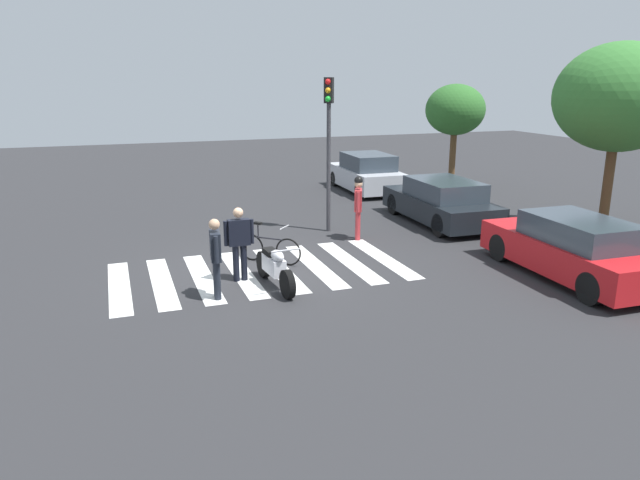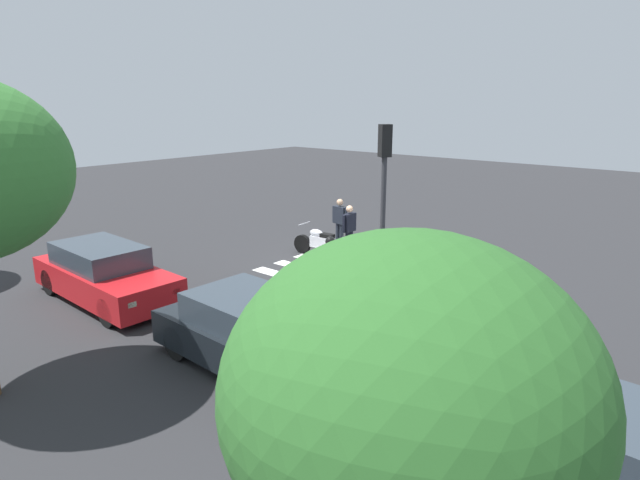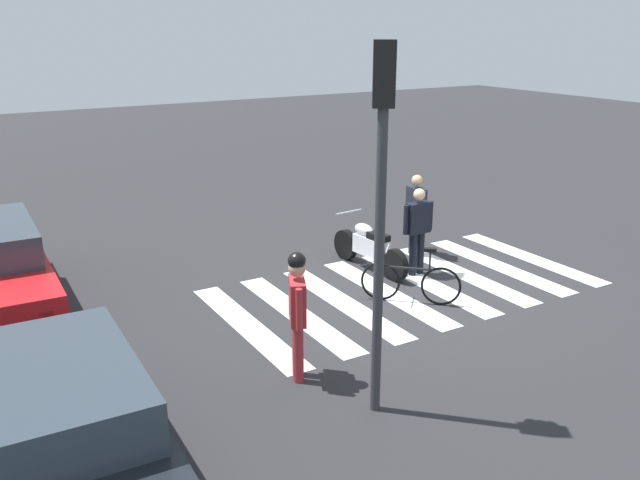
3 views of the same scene
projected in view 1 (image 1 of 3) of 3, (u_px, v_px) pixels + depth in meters
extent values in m
plane|color=#2B2B2D|center=(261.00, 271.00, 13.71)|extent=(60.00, 60.00, 0.00)
cylinder|color=black|center=(287.00, 284.00, 11.97)|extent=(0.61, 0.19, 0.60)
cylinder|color=black|center=(264.00, 264.00, 13.26)|extent=(0.61, 0.19, 0.60)
cube|color=silver|center=(274.00, 265.00, 12.61)|extent=(0.82, 0.35, 0.36)
ellipsoid|color=silver|center=(277.00, 256.00, 12.34)|extent=(0.50, 0.28, 0.24)
cube|color=black|center=(270.00, 252.00, 12.72)|extent=(0.46, 0.28, 0.12)
cylinder|color=#A5A5AD|center=(286.00, 250.00, 11.85)|extent=(0.09, 0.62, 0.04)
torus|color=black|center=(288.00, 252.00, 14.06)|extent=(0.49, 0.52, 0.68)
torus|color=black|center=(251.00, 247.00, 14.46)|extent=(0.49, 0.52, 0.68)
cylinder|color=black|center=(269.00, 238.00, 14.19)|extent=(0.58, 0.61, 0.04)
cylinder|color=black|center=(258.00, 230.00, 14.26)|extent=(0.05, 0.05, 0.34)
cube|color=black|center=(258.00, 223.00, 14.21)|extent=(0.21, 0.21, 0.06)
cylinder|color=#99999E|center=(284.00, 227.00, 13.94)|extent=(0.35, 0.34, 0.03)
cylinder|color=#1E232D|center=(217.00, 280.00, 11.86)|extent=(0.14, 0.14, 0.82)
cylinder|color=#1E232D|center=(217.00, 278.00, 12.03)|extent=(0.14, 0.14, 0.82)
cube|color=#1E232D|center=(215.00, 246.00, 11.76)|extent=(0.50, 0.25, 0.58)
sphere|color=tan|center=(214.00, 224.00, 11.64)|extent=(0.22, 0.22, 0.22)
cylinder|color=#1E232D|center=(216.00, 250.00, 11.49)|extent=(0.09, 0.09, 0.55)
cylinder|color=#1E232D|center=(214.00, 242.00, 12.03)|extent=(0.09, 0.09, 0.55)
cylinder|color=black|center=(236.00, 263.00, 12.97)|extent=(0.14, 0.14, 0.82)
cylinder|color=black|center=(244.00, 262.00, 13.02)|extent=(0.14, 0.14, 0.82)
cube|color=black|center=(239.00, 232.00, 12.81)|extent=(0.20, 0.48, 0.58)
sphere|color=tan|center=(238.00, 213.00, 12.69)|extent=(0.22, 0.22, 0.22)
cylinder|color=black|center=(226.00, 234.00, 12.71)|extent=(0.09, 0.09, 0.55)
cylinder|color=black|center=(252.00, 231.00, 12.90)|extent=(0.09, 0.09, 0.55)
cylinder|color=#B22D33|center=(358.00, 224.00, 16.43)|extent=(0.14, 0.14, 0.83)
cylinder|color=#B22D33|center=(358.00, 226.00, 16.25)|extent=(0.14, 0.14, 0.83)
cube|color=#B22D33|center=(358.00, 200.00, 16.15)|extent=(0.52, 0.38, 0.59)
sphere|color=tan|center=(359.00, 184.00, 16.03)|extent=(0.22, 0.22, 0.22)
cylinder|color=#B22D33|center=(358.00, 198.00, 16.43)|extent=(0.09, 0.09, 0.56)
cylinder|color=#B22D33|center=(358.00, 202.00, 15.87)|extent=(0.09, 0.09, 0.56)
sphere|color=black|center=(359.00, 180.00, 16.01)|extent=(0.24, 0.24, 0.24)
cube|color=silver|center=(119.00, 287.00, 12.69)|extent=(3.54, 0.45, 0.01)
cube|color=silver|center=(162.00, 282.00, 12.98)|extent=(3.54, 0.45, 0.01)
cube|color=silver|center=(203.00, 278.00, 13.27)|extent=(3.54, 0.45, 0.01)
cube|color=silver|center=(242.00, 273.00, 13.56)|extent=(3.54, 0.45, 0.01)
cube|color=silver|center=(279.00, 269.00, 13.85)|extent=(3.54, 0.45, 0.01)
cube|color=silver|center=(315.00, 265.00, 14.15)|extent=(3.54, 0.45, 0.01)
cube|color=silver|center=(350.00, 261.00, 14.44)|extent=(3.54, 0.45, 0.01)
cube|color=silver|center=(383.00, 258.00, 14.73)|extent=(3.54, 0.45, 0.01)
cylinder|color=black|center=(335.00, 179.00, 24.50)|extent=(0.61, 0.24, 0.61)
cylinder|color=black|center=(370.00, 177.00, 24.97)|extent=(0.61, 0.24, 0.61)
cylinder|color=black|center=(360.00, 191.00, 21.93)|extent=(0.61, 0.24, 0.61)
cylinder|color=black|center=(399.00, 188.00, 22.40)|extent=(0.61, 0.24, 0.61)
cube|color=#B7BAC1|center=(366.00, 178.00, 23.39)|extent=(4.17, 1.93, 0.74)
cube|color=#333D47|center=(368.00, 161.00, 23.02)|extent=(2.27, 1.66, 0.60)
cube|color=#F2EDCC|center=(335.00, 168.00, 25.04)|extent=(0.09, 0.20, 0.12)
cube|color=#F2EDCC|center=(360.00, 167.00, 25.38)|extent=(0.09, 0.20, 0.12)
cylinder|color=black|center=(395.00, 204.00, 19.42)|extent=(0.68, 0.24, 0.68)
cylinder|color=black|center=(438.00, 201.00, 19.90)|extent=(0.68, 0.24, 0.68)
cylinder|color=black|center=(440.00, 225.00, 16.61)|extent=(0.68, 0.24, 0.68)
cylinder|color=black|center=(490.00, 221.00, 17.10)|extent=(0.68, 0.24, 0.68)
cube|color=black|center=(440.00, 207.00, 18.21)|extent=(4.56, 1.99, 0.65)
cube|color=#333D47|center=(444.00, 189.00, 17.84)|extent=(2.48, 1.70, 0.55)
cube|color=#F2EDCC|center=(392.00, 192.00, 20.03)|extent=(0.09, 0.20, 0.12)
cube|color=#F2EDCC|center=(423.00, 190.00, 20.39)|extent=(0.09, 0.20, 0.12)
cylinder|color=black|center=(501.00, 248.00, 14.43)|extent=(0.68, 0.24, 0.67)
cylinder|color=black|center=(551.00, 242.00, 14.88)|extent=(0.68, 0.24, 0.67)
cylinder|color=black|center=(592.00, 288.00, 11.63)|extent=(0.68, 0.24, 0.67)
cube|color=red|center=(570.00, 254.00, 13.20)|extent=(4.54, 1.85, 0.70)
cube|color=#333D47|center=(580.00, 230.00, 12.83)|extent=(2.47, 1.58, 0.54)
cube|color=#F2EDCC|center=(493.00, 229.00, 15.03)|extent=(0.09, 0.20, 0.12)
cube|color=#F2EDCC|center=(529.00, 225.00, 15.36)|extent=(0.09, 0.20, 0.12)
cylinder|color=#38383D|center=(329.00, 169.00, 16.86)|extent=(0.12, 0.12, 3.69)
cube|color=black|center=(329.00, 90.00, 16.28)|extent=(0.33, 0.33, 0.70)
sphere|color=red|center=(328.00, 82.00, 16.10)|extent=(0.16, 0.16, 0.16)
sphere|color=orange|center=(328.00, 90.00, 16.16)|extent=(0.16, 0.16, 0.16)
sphere|color=green|center=(328.00, 99.00, 16.22)|extent=(0.16, 0.16, 0.16)
cylinder|color=brown|center=(452.00, 160.00, 23.92)|extent=(0.26, 0.26, 2.26)
ellipsoid|color=#2D6628|center=(455.00, 110.00, 23.38)|extent=(2.37, 2.37, 2.01)
cylinder|color=brown|center=(607.00, 191.00, 16.57)|extent=(0.27, 0.27, 2.57)
ellipsoid|color=#387A33|center=(619.00, 97.00, 15.88)|extent=(3.46, 3.46, 2.94)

